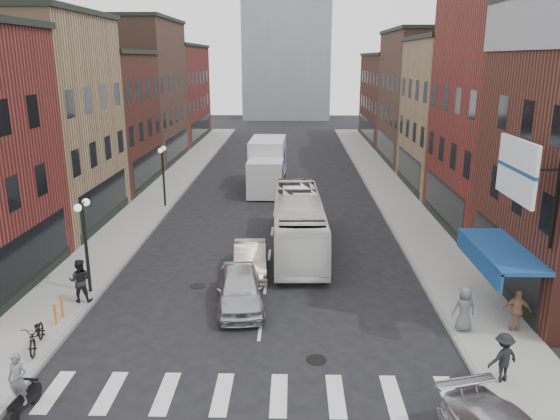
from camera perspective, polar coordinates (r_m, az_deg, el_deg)
The scene contains 29 objects.
ground at distance 19.78m, azimuth -2.27°, elevation -13.82°, with size 160.00×160.00×0.00m, color black.
sidewalk_left at distance 41.51m, azimuth -12.14°, elevation 1.81°, with size 3.00×74.00×0.15m, color gray.
sidewalk_right at distance 41.02m, azimuth 11.63°, elevation 1.68°, with size 3.00×74.00×0.15m, color gray.
curb_left at distance 41.20m, azimuth -10.11°, elevation 1.71°, with size 0.20×74.00×0.16m, color gray.
curb_right at distance 40.80m, azimuth 9.55°, elevation 1.60°, with size 0.20×74.00×0.16m, color gray.
crosswalk_stripes at distance 17.24m, azimuth -2.93°, elevation -18.72°, with size 12.00×2.20×0.01m, color silver.
bldg_left_mid_a at distance 35.32m, azimuth -26.17°, elevation 8.24°, with size 10.30×10.20×12.30m.
bldg_left_mid_b at distance 44.49m, azimuth -20.18°, elevation 8.77°, with size 10.30×10.20×10.30m.
bldg_left_far_a at distance 54.73m, azimuth -16.15°, elevation 11.79°, with size 10.30×12.20×13.30m.
bldg_left_far_b at distance 68.26m, azimuth -12.59°, elevation 11.82°, with size 10.30×16.20×11.30m.
bldg_right_mid_a at distance 34.21m, azimuth 25.60°, elevation 9.81°, with size 10.30×10.20×14.30m.
bldg_right_mid_b at distance 43.64m, azimuth 20.11°, elevation 9.32°, with size 10.30×10.20×11.30m.
bldg_right_far_a at distance 54.11m, azimuth 16.50°, elevation 11.20°, with size 10.30×12.20×12.30m.
bldg_right_far_b at distance 67.77m, azimuth 13.41°, elevation 11.32°, with size 10.30×16.20×10.30m.
awning_blue at distance 22.32m, azimuth 21.67°, elevation -4.06°, with size 1.80×5.00×0.78m.
billboard_sign at distance 19.51m, azimuth 23.72°, elevation 3.70°, with size 1.52×3.00×3.70m.
streetlamp_near at distance 23.85m, azimuth -19.77°, elevation -1.91°, with size 0.32×1.22×4.11m.
streetlamp_far at distance 36.86m, azimuth -12.14°, elevation 4.61°, with size 0.32×1.22×4.11m.
bike_rack at distance 22.43m, azimuth -22.13°, elevation -9.75°, with size 0.08×0.68×0.80m.
box_truck at distance 41.76m, azimuth -1.36°, elevation 4.69°, with size 2.74×8.52×3.68m.
motorcycle_rider at distance 17.33m, azimuth -25.53°, elevation -16.48°, with size 0.59×1.98×2.02m.
transit_bus at distance 28.32m, azimuth 1.91°, elevation -1.35°, with size 2.45×10.48×2.92m, color white.
sedan_left_near at distance 22.18m, azimuth -4.26°, elevation -8.20°, with size 1.84×4.56×1.55m, color #B3B4B8.
sedan_left_far at distance 25.56m, azimuth -3.16°, elevation -5.09°, with size 1.47×4.21×1.39m, color #BBB498.
parked_bicycle at distance 20.72m, azimuth -24.09°, elevation -11.83°, with size 0.65×1.88×0.99m, color black.
ped_left_solo at distance 23.61m, azimuth -20.18°, elevation -6.93°, with size 0.88×0.50×1.80m, color black.
ped_right_a at distance 18.46m, azimuth 22.29°, elevation -14.05°, with size 1.02×0.51×1.58m, color black.
ped_right_b at distance 21.69m, azimuth 23.52°, elevation -9.59°, with size 0.94×0.47×1.61m, color #966B4C.
ped_right_c at distance 21.07m, azimuth 18.70°, elevation -9.75°, with size 0.82×0.53×1.67m, color #585A5F.
Camera 1 is at (1.18, -17.19, 9.71)m, focal length 35.00 mm.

